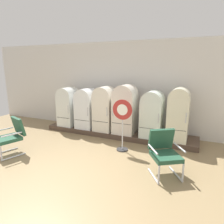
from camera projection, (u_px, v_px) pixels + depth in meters
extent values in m
cube|color=#8A7350|center=(63.00, 181.00, 4.13)|extent=(12.00, 10.00, 0.05)
cube|color=silver|center=(125.00, 87.00, 7.04)|extent=(11.76, 0.12, 3.13)
cube|color=#47443F|center=(125.00, 52.00, 6.76)|extent=(11.76, 0.07, 0.06)
cube|color=#4C3A2E|center=(118.00, 133.00, 6.81)|extent=(5.14, 0.95, 0.16)
cube|color=silver|center=(68.00, 110.00, 7.33)|extent=(0.59, 0.67, 1.10)
cylinder|color=silver|center=(68.00, 96.00, 7.21)|extent=(0.59, 0.66, 0.59)
cube|color=#383838|center=(63.00, 118.00, 7.07)|extent=(0.55, 0.01, 0.01)
cylinder|color=silver|center=(68.00, 109.00, 6.89)|extent=(0.02, 0.02, 0.28)
cube|color=white|center=(87.00, 113.00, 7.04)|extent=(0.62, 0.68, 1.08)
cylinder|color=white|center=(86.00, 98.00, 6.91)|extent=(0.62, 0.67, 0.62)
cube|color=#383838|center=(82.00, 120.00, 6.77)|extent=(0.57, 0.01, 0.01)
cylinder|color=silver|center=(87.00, 112.00, 6.59)|extent=(0.02, 0.02, 0.28)
cube|color=silver|center=(104.00, 113.00, 6.73)|extent=(0.62, 0.65, 1.18)
cylinder|color=silver|center=(104.00, 96.00, 6.60)|extent=(0.62, 0.63, 0.62)
cube|color=#383838|center=(100.00, 122.00, 6.49)|extent=(0.57, 0.01, 0.01)
cylinder|color=silver|center=(107.00, 112.00, 6.30)|extent=(0.02, 0.02, 0.28)
cube|color=silver|center=(125.00, 114.00, 6.46)|extent=(0.69, 0.68, 1.23)
cylinder|color=silver|center=(125.00, 95.00, 6.32)|extent=(0.69, 0.67, 0.69)
cube|color=#383838|center=(121.00, 124.00, 6.20)|extent=(0.63, 0.01, 0.01)
cylinder|color=silver|center=(113.00, 111.00, 6.21)|extent=(0.02, 0.02, 0.28)
cube|color=silver|center=(152.00, 119.00, 6.13)|extent=(0.64, 0.68, 1.10)
cylinder|color=silver|center=(153.00, 102.00, 6.00)|extent=(0.64, 0.67, 0.64)
cube|color=#383838|center=(149.00, 129.00, 5.86)|extent=(0.59, 0.01, 0.01)
cylinder|color=silver|center=(158.00, 119.00, 5.68)|extent=(0.02, 0.02, 0.28)
cube|color=beige|center=(178.00, 119.00, 5.81)|extent=(0.58, 0.67, 1.26)
cylinder|color=beige|center=(180.00, 98.00, 5.67)|extent=(0.58, 0.66, 0.58)
cube|color=#383838|center=(176.00, 130.00, 5.55)|extent=(0.53, 0.01, 0.01)
cylinder|color=silver|center=(186.00, 118.00, 5.37)|extent=(0.02, 0.02, 0.28)
cylinder|color=silver|center=(6.00, 151.00, 5.49)|extent=(0.24, 0.59, 0.04)
cylinder|color=silver|center=(14.00, 157.00, 5.15)|extent=(0.24, 0.59, 0.04)
cylinder|color=silver|center=(1.00, 153.00, 4.90)|extent=(0.05, 0.05, 0.38)
cube|color=#224E37|center=(8.00, 139.00, 5.22)|extent=(0.71, 0.71, 0.09)
cube|color=#224E37|center=(18.00, 126.00, 5.36)|extent=(0.58, 0.34, 0.48)
cylinder|color=silver|center=(3.00, 129.00, 5.37)|extent=(0.20, 0.48, 0.04)
cylinder|color=silver|center=(12.00, 135.00, 4.98)|extent=(0.20, 0.48, 0.04)
cylinder|color=silver|center=(153.00, 176.00, 4.25)|extent=(0.36, 0.53, 0.04)
cylinder|color=silver|center=(159.00, 175.00, 3.93)|extent=(0.06, 0.06, 0.38)
cylinder|color=silver|center=(176.00, 174.00, 4.33)|extent=(0.36, 0.53, 0.04)
cylinder|color=silver|center=(183.00, 173.00, 4.01)|extent=(0.06, 0.06, 0.38)
cube|color=#224E37|center=(166.00, 156.00, 4.19)|extent=(0.76, 0.76, 0.09)
cube|color=#224E37|center=(161.00, 139.00, 4.41)|extent=(0.55, 0.44, 0.48)
cylinder|color=silver|center=(153.00, 149.00, 4.11)|extent=(0.30, 0.44, 0.04)
cylinder|color=silver|center=(180.00, 147.00, 4.20)|extent=(0.30, 0.44, 0.04)
cylinder|color=#2D2D30|center=(122.00, 149.00, 5.61)|extent=(0.32, 0.32, 0.03)
cylinder|color=silver|center=(123.00, 130.00, 5.48)|extent=(0.04, 0.04, 1.14)
cylinder|color=#A22825|center=(122.00, 110.00, 5.32)|extent=(0.55, 0.02, 0.55)
cylinder|color=white|center=(122.00, 110.00, 5.31)|extent=(0.30, 0.00, 0.30)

